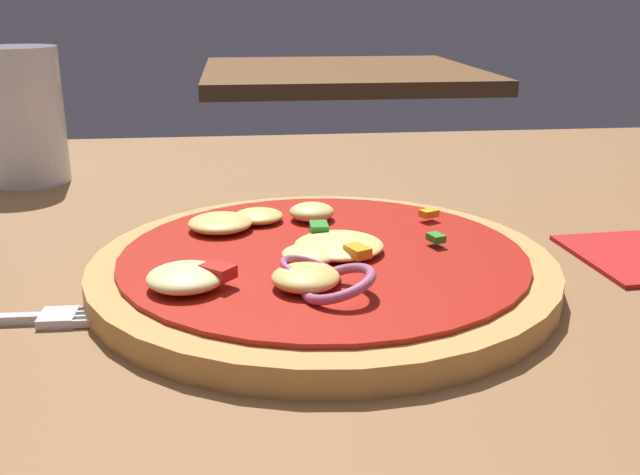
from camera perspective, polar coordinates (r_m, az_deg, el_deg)
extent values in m
cube|color=brown|center=(0.45, -0.08, -4.22)|extent=(1.28, 0.89, 0.03)
cylinder|color=tan|center=(0.42, 0.31, -2.47)|extent=(0.27, 0.27, 0.01)
cylinder|color=#A81C11|center=(0.42, 0.31, -1.34)|extent=(0.23, 0.23, 0.00)
ellipsoid|color=#EFCC72|center=(0.48, -0.43, 2.03)|extent=(0.03, 0.03, 0.01)
ellipsoid|color=#EFCC72|center=(0.41, -0.76, -1.29)|extent=(0.03, 0.03, 0.01)
ellipsoid|color=#E5BC60|center=(0.48, -4.84, 1.70)|extent=(0.03, 0.03, 0.01)
ellipsoid|color=#F4DB8E|center=(0.37, -10.44, -3.07)|extent=(0.04, 0.04, 0.01)
ellipsoid|color=#E5BC60|center=(0.46, -7.80, 1.15)|extent=(0.04, 0.04, 0.01)
ellipsoid|color=#EFCC72|center=(0.42, 1.48, -0.60)|extent=(0.05, 0.05, 0.01)
ellipsoid|color=#E5BC60|center=(0.37, -1.13, -3.14)|extent=(0.03, 0.03, 0.01)
torus|color=#B25984|center=(0.38, -0.75, -2.54)|extent=(0.03, 0.03, 0.01)
torus|color=#B25984|center=(0.36, 1.57, -3.60)|extent=(0.04, 0.04, 0.02)
cube|color=#2D8C28|center=(0.43, 9.05, -0.01)|extent=(0.01, 0.01, 0.00)
cube|color=orange|center=(0.48, 8.52, 1.89)|extent=(0.01, 0.01, 0.00)
cube|color=#2D8C28|center=(0.44, 0.51, 0.88)|extent=(0.01, 0.02, 0.01)
cube|color=red|center=(0.37, -7.97, -2.62)|extent=(0.02, 0.02, 0.01)
cube|color=orange|center=(0.40, 2.95, -1.09)|extent=(0.02, 0.02, 0.01)
cube|color=silver|center=(0.40, -19.78, -5.92)|extent=(0.02, 0.02, 0.01)
cube|color=silver|center=(0.38, -16.35, -6.41)|extent=(0.03, 0.00, 0.00)
cube|color=silver|center=(0.39, -16.20, -6.07)|extent=(0.03, 0.00, 0.00)
cube|color=silver|center=(0.39, -16.06, -5.73)|extent=(0.03, 0.00, 0.00)
cube|color=silver|center=(0.40, -15.92, -5.40)|extent=(0.03, 0.00, 0.00)
cylinder|color=silver|center=(0.69, -22.23, 8.79)|extent=(0.07, 0.07, 0.12)
cylinder|color=#9E510F|center=(0.69, -21.95, 6.58)|extent=(0.06, 0.06, 0.06)
cylinder|color=white|center=(0.69, -22.31, 9.49)|extent=(0.06, 0.06, 0.01)
cube|color=brown|center=(1.70, 1.56, 12.62)|extent=(0.61, 0.61, 0.03)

